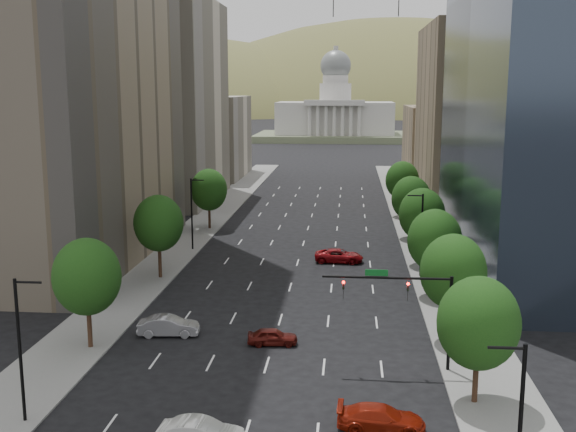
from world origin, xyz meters
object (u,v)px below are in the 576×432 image
(traffic_signal, at_px, (415,301))
(car_red_far, at_px, (339,256))
(car_red_near, at_px, (381,418))
(car_maroon, at_px, (273,337))
(capitol, at_px, (335,118))
(car_silver, at_px, (169,326))

(traffic_signal, height_order, car_red_far, traffic_signal)
(traffic_signal, xyz_separation_m, car_red_far, (-5.78, 30.57, -4.40))
(car_red_near, xyz_separation_m, car_maroon, (-7.91, 13.08, -0.08))
(capitol, height_order, car_red_far, capitol)
(car_red_near, bearing_deg, car_maroon, 33.60)
(traffic_signal, distance_m, car_silver, 20.41)
(car_maroon, xyz_separation_m, car_red_far, (4.77, 26.53, 0.10))
(car_maroon, relative_size, car_silver, 0.79)
(traffic_signal, bearing_deg, car_red_far, 100.70)
(car_silver, bearing_deg, car_red_far, -33.53)
(car_maroon, bearing_deg, traffic_signal, -116.53)
(car_silver, xyz_separation_m, car_red_far, (13.44, 25.24, -0.04))
(traffic_signal, distance_m, car_red_far, 31.42)
(car_red_near, bearing_deg, car_silver, 51.54)
(capitol, xyz_separation_m, car_red_near, (7.89, -228.75, -7.82))
(car_maroon, bearing_deg, car_silver, 76.02)
(car_silver, bearing_deg, car_red_near, -136.41)
(car_silver, bearing_deg, capitol, -7.82)
(capitol, distance_m, car_red_near, 229.02)
(capitol, xyz_separation_m, car_red_far, (4.75, -189.14, -7.80))
(car_red_near, height_order, car_maroon, car_red_near)
(capitol, distance_m, car_maroon, 215.81)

